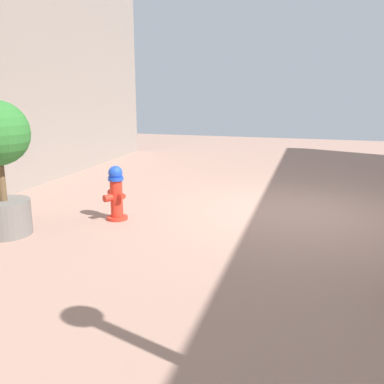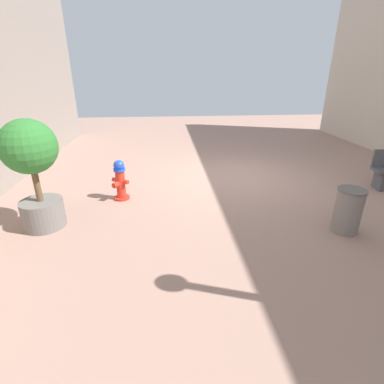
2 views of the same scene
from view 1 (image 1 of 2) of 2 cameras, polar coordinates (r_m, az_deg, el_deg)
The scene contains 2 objects.
ground_plane at distance 7.82m, azimuth 13.89°, elevation -2.71°, with size 23.40×23.40×0.00m, color #9E7A6B.
fire_hydrant at distance 7.21m, azimuth -10.12°, elevation -0.11°, with size 0.41×0.40×0.92m.
Camera 1 is at (-0.21, 7.51, 2.16)m, focal length 39.93 mm.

